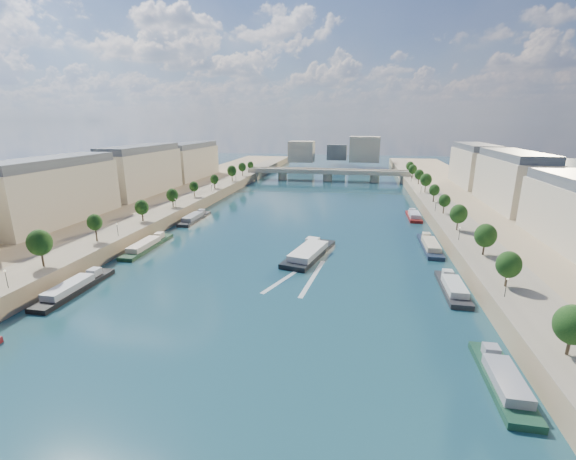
% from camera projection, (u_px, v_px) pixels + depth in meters
% --- Properties ---
extents(ground, '(700.00, 700.00, 0.00)m').
position_uv_depth(ground, '(297.00, 234.00, 142.29)').
color(ground, '#0C2737').
rests_on(ground, ground).
extents(quay_left, '(44.00, 520.00, 5.00)m').
position_uv_depth(quay_left, '(120.00, 219.00, 154.24)').
color(quay_left, '#9E8460').
rests_on(quay_left, ground).
extents(quay_right, '(44.00, 520.00, 5.00)m').
position_uv_depth(quay_right, '(509.00, 238.00, 128.98)').
color(quay_right, '#9E8460').
rests_on(quay_right, ground).
extents(pave_left, '(14.00, 520.00, 0.10)m').
position_uv_depth(pave_left, '(154.00, 214.00, 150.91)').
color(pave_left, gray).
rests_on(pave_left, quay_left).
extents(pave_right, '(14.00, 520.00, 0.10)m').
position_uv_depth(pave_right, '(462.00, 228.00, 130.92)').
color(pave_right, gray).
rests_on(pave_right, quay_right).
extents(trees_left, '(4.80, 268.80, 8.26)m').
position_uv_depth(trees_left, '(160.00, 200.00, 150.97)').
color(trees_left, '#382B1E').
rests_on(trees_left, ground).
extents(trees_right, '(4.80, 268.80, 8.26)m').
position_uv_depth(trees_right, '(451.00, 206.00, 139.24)').
color(trees_right, '#382B1E').
rests_on(trees_right, ground).
extents(lamps_left, '(0.36, 200.36, 4.28)m').
position_uv_depth(lamps_left, '(150.00, 213.00, 139.92)').
color(lamps_left, black).
rests_on(lamps_left, ground).
extents(lamps_right, '(0.36, 200.36, 4.28)m').
position_uv_depth(lamps_right, '(446.00, 216.00, 135.69)').
color(lamps_right, black).
rests_on(lamps_right, ground).
extents(buildings_left, '(16.00, 226.00, 23.20)m').
position_uv_depth(buildings_left, '(105.00, 179.00, 164.05)').
color(buildings_left, '#BFB593').
rests_on(buildings_left, ground).
extents(buildings_right, '(16.00, 226.00, 23.20)m').
position_uv_depth(buildings_right, '(543.00, 192.00, 134.24)').
color(buildings_right, '#BFB593').
rests_on(buildings_right, ground).
extents(skyline, '(79.00, 42.00, 22.00)m').
position_uv_depth(skyline, '(340.00, 150.00, 345.35)').
color(skyline, '#BFB593').
rests_on(skyline, ground).
extents(bridge, '(112.00, 12.00, 8.15)m').
position_uv_depth(bridge, '(328.00, 173.00, 267.07)').
color(bridge, '#C1B79E').
rests_on(bridge, ground).
extents(tour_barge, '(14.30, 29.06, 3.80)m').
position_uv_depth(tour_barge, '(309.00, 253.00, 118.47)').
color(tour_barge, black).
rests_on(tour_barge, ground).
extents(wake, '(13.58, 25.97, 0.04)m').
position_uv_depth(wake, '(301.00, 277.00, 103.06)').
color(wake, silver).
rests_on(wake, ground).
extents(moored_barges_left, '(5.00, 126.48, 3.60)m').
position_uv_depth(moored_barges_left, '(122.00, 260.00, 112.68)').
color(moored_barges_left, maroon).
rests_on(moored_barges_left, ground).
extents(moored_barges_right, '(5.00, 163.09, 3.60)m').
position_uv_depth(moored_barges_right, '(454.00, 291.00, 92.58)').
color(moored_barges_right, black).
rests_on(moored_barges_right, ground).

